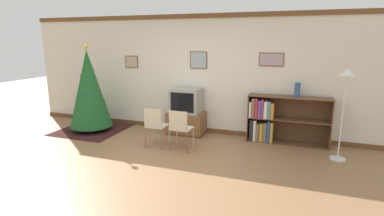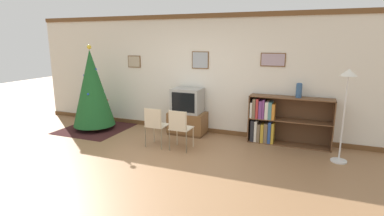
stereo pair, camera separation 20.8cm
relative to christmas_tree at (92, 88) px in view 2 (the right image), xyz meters
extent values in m
plane|color=#936B47|center=(2.41, -1.59, -1.01)|extent=(24.00, 24.00, 0.00)
cube|color=silver|center=(2.41, 0.82, 0.34)|extent=(8.91, 0.08, 2.70)
cube|color=brown|center=(2.41, 0.76, 1.64)|extent=(8.91, 0.03, 0.10)
cube|color=brown|center=(2.41, 0.76, -0.96)|extent=(8.91, 0.03, 0.10)
cube|color=brown|center=(0.71, 0.77, 0.60)|extent=(0.35, 0.02, 0.29)
cube|color=tan|center=(0.71, 0.75, 0.60)|extent=(0.32, 0.01, 0.25)
cube|color=brown|center=(2.46, 0.77, 0.68)|extent=(0.40, 0.02, 0.39)
cube|color=#9EA8B2|center=(2.46, 0.75, 0.68)|extent=(0.37, 0.01, 0.35)
cube|color=brown|center=(4.07, 0.77, 0.72)|extent=(0.51, 0.02, 0.28)
cube|color=#A893A3|center=(4.07, 0.75, 0.72)|extent=(0.47, 0.01, 0.24)
cube|color=#381919|center=(0.00, 0.00, -1.01)|extent=(1.50, 1.51, 0.01)
cylinder|color=maroon|center=(0.00, 0.00, -0.95)|extent=(0.36, 0.36, 0.10)
cone|color=#1E5B28|center=(0.00, 0.00, 0.01)|extent=(0.99, 0.99, 1.82)
sphere|color=yellow|center=(0.00, 0.00, 0.96)|extent=(0.10, 0.10, 0.10)
sphere|color=#1E4CB2|center=(0.12, 0.03, 0.45)|extent=(0.05, 0.05, 0.05)
sphere|color=#1E4CB2|center=(0.09, -0.25, -0.10)|extent=(0.06, 0.06, 0.06)
sphere|color=silver|center=(0.00, 0.13, 0.41)|extent=(0.05, 0.05, 0.05)
sphere|color=silver|center=(0.11, 0.06, 0.43)|extent=(0.04, 0.04, 0.04)
sphere|color=silver|center=(0.23, 0.14, -0.10)|extent=(0.04, 0.04, 0.04)
sphere|color=silver|center=(-0.03, 0.07, 0.61)|extent=(0.06, 0.06, 0.06)
sphere|color=red|center=(0.23, 0.23, -0.32)|extent=(0.04, 0.04, 0.04)
sphere|color=red|center=(-0.28, 0.15, -0.29)|extent=(0.05, 0.05, 0.05)
sphere|color=#1E4CB2|center=(-0.13, -0.10, 0.32)|extent=(0.04, 0.04, 0.04)
cube|color=brown|center=(2.26, 0.49, -0.98)|extent=(0.81, 0.50, 0.05)
cube|color=brown|center=(2.26, 0.49, -0.73)|extent=(0.84, 0.52, 0.46)
cube|color=#9E9E99|center=(2.26, 0.49, -0.22)|extent=(0.66, 0.50, 0.56)
cube|color=black|center=(2.26, 0.23, -0.22)|extent=(0.54, 0.01, 0.44)
cube|color=beige|center=(1.99, -0.48, -0.58)|extent=(0.40, 0.40, 0.02)
cube|color=beige|center=(1.99, -0.67, -0.38)|extent=(0.35, 0.01, 0.38)
cylinder|color=beige|center=(1.81, -0.30, -0.80)|extent=(0.02, 0.02, 0.42)
cylinder|color=beige|center=(2.17, -0.30, -0.80)|extent=(0.02, 0.02, 0.42)
cylinder|color=beige|center=(1.81, -0.66, -0.80)|extent=(0.02, 0.02, 0.42)
cylinder|color=beige|center=(2.17, -0.66, -0.80)|extent=(0.02, 0.02, 0.42)
cylinder|color=beige|center=(1.81, -0.66, -0.60)|extent=(0.02, 0.02, 0.82)
cylinder|color=beige|center=(2.17, -0.66, -0.60)|extent=(0.02, 0.02, 0.82)
cube|color=beige|center=(2.53, -0.48, -0.58)|extent=(0.40, 0.40, 0.02)
cube|color=beige|center=(2.53, -0.67, -0.38)|extent=(0.35, 0.01, 0.38)
cylinder|color=beige|center=(2.35, -0.30, -0.80)|extent=(0.02, 0.02, 0.42)
cylinder|color=beige|center=(2.71, -0.30, -0.80)|extent=(0.02, 0.02, 0.42)
cylinder|color=beige|center=(2.35, -0.66, -0.80)|extent=(0.02, 0.02, 0.42)
cylinder|color=beige|center=(2.71, -0.66, -0.80)|extent=(0.02, 0.02, 0.42)
cylinder|color=beige|center=(2.35, -0.66, -0.60)|extent=(0.02, 0.02, 0.82)
cylinder|color=beige|center=(2.71, -0.66, -0.60)|extent=(0.02, 0.02, 0.82)
cube|color=brown|center=(3.68, 0.58, -0.51)|extent=(0.02, 0.36, 1.01)
cube|color=brown|center=(5.31, 0.58, -0.51)|extent=(0.02, 0.36, 1.01)
cube|color=brown|center=(4.49, 0.58, -0.01)|extent=(1.65, 0.36, 0.02)
cube|color=brown|center=(4.49, 0.58, -1.00)|extent=(1.65, 0.36, 0.02)
cube|color=brown|center=(4.49, 0.58, -0.49)|extent=(1.61, 0.36, 0.02)
cube|color=brown|center=(4.49, 0.75, -0.51)|extent=(1.65, 0.01, 1.01)
cube|color=#232328|center=(3.76, 0.54, -0.76)|extent=(0.07, 0.27, 0.45)
cube|color=silver|center=(3.83, 0.54, -0.77)|extent=(0.05, 0.27, 0.45)
cube|color=#756047|center=(3.89, 0.55, -0.80)|extent=(0.06, 0.30, 0.38)
cube|color=gold|center=(3.97, 0.52, -0.80)|extent=(0.06, 0.23, 0.39)
cube|color=#756047|center=(4.04, 0.51, -0.79)|extent=(0.07, 0.21, 0.41)
cube|color=#2D4C93|center=(4.12, 0.54, -0.77)|extent=(0.06, 0.27, 0.45)
cube|color=gold|center=(4.18, 0.53, -0.78)|extent=(0.05, 0.26, 0.43)
cube|color=silver|center=(3.72, 0.52, -0.31)|extent=(0.04, 0.23, 0.33)
cube|color=#756047|center=(3.78, 0.52, -0.27)|extent=(0.06, 0.23, 0.41)
cube|color=#B73333|center=(3.84, 0.54, -0.27)|extent=(0.05, 0.28, 0.41)
cube|color=#7A3D7F|center=(3.91, 0.53, -0.29)|extent=(0.07, 0.26, 0.37)
cube|color=#7A3D7F|center=(3.97, 0.50, -0.28)|extent=(0.04, 0.20, 0.40)
cube|color=silver|center=(4.03, 0.54, -0.30)|extent=(0.07, 0.27, 0.36)
cube|color=teal|center=(4.10, 0.54, -0.30)|extent=(0.07, 0.28, 0.36)
cube|color=orange|center=(4.17, 0.51, -0.31)|extent=(0.06, 0.21, 0.33)
cylinder|color=#335684|center=(4.63, 0.60, 0.13)|extent=(0.12, 0.12, 0.28)
torus|color=#335684|center=(4.63, 0.60, 0.27)|extent=(0.10, 0.10, 0.02)
cylinder|color=silver|center=(5.41, -0.03, -1.00)|extent=(0.28, 0.28, 0.03)
cylinder|color=silver|center=(5.41, -0.03, -0.23)|extent=(0.03, 0.03, 1.52)
cone|color=white|center=(5.41, -0.03, 0.59)|extent=(0.28, 0.28, 0.12)
camera|label=1|loc=(4.62, -5.75, 1.13)|focal=28.00mm
camera|label=2|loc=(4.82, -5.68, 1.13)|focal=28.00mm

